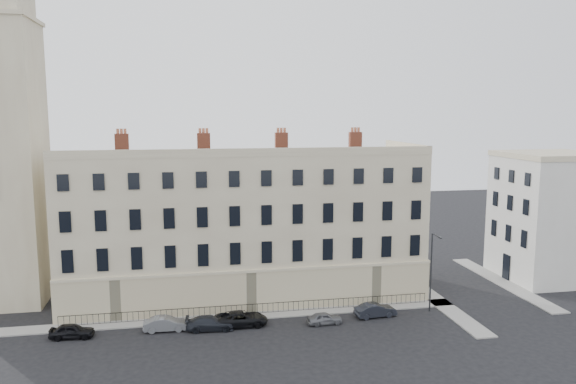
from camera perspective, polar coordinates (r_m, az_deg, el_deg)
name	(u,v)px	position (r m, az deg, el deg)	size (l,w,h in m)	color
ground	(328,332)	(50.90, 4.06, -13.97)	(160.00, 160.00, 0.00)	black
terrace	(244,224)	(59.01, -4.46, -3.25)	(36.22, 12.22, 17.00)	tan
adjacent_building	(549,218)	(70.98, 24.99, -2.46)	(10.00, 10.00, 14.00)	silver
pavement_terrace	(210,318)	(54.09, -7.90, -12.59)	(48.00, 2.00, 0.12)	gray
pavement_east_return	(427,293)	(62.17, 13.98, -9.96)	(2.00, 24.00, 0.12)	gray
pavement_adjacent	(503,282)	(68.46, 20.99, -8.58)	(2.00, 20.00, 0.12)	gray
railings	(252,309)	(54.60, -3.65, -11.78)	(35.00, 0.04, 0.96)	black
car_a	(72,331)	(52.61, -21.10, -13.04)	(1.48, 3.69, 1.26)	black
car_b	(166,324)	(51.89, -12.31, -12.94)	(1.36, 3.89, 1.28)	slate
car_c	(210,323)	(51.40, -7.90, -13.06)	(1.75, 4.31, 1.25)	black
car_d	(241,319)	(51.99, -4.77, -12.70)	(2.21, 4.80, 1.33)	black
car_e	(325,318)	(52.36, 3.73, -12.68)	(1.29, 3.22, 1.10)	slate
car_f	(375,310)	(54.54, 8.86, -11.77)	(1.38, 3.94, 1.30)	black
streetlamp	(432,269)	(55.85, 14.39, -7.55)	(0.38, 1.67, 7.72)	#2A2B2E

